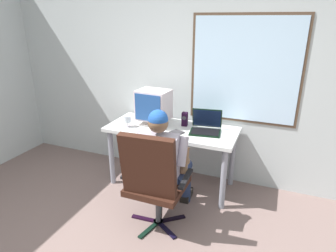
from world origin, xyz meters
TOP-DOWN VIEW (x-y plane):
  - wall_rear at (0.02, 2.09)m, footprint 5.46×0.08m
  - desk at (-0.20, 1.70)m, footprint 1.54×0.67m
  - office_chair at (-0.04, 0.82)m, footprint 0.64×0.60m
  - person_seated at (-0.05, 1.10)m, footprint 0.55×0.78m
  - crt_monitor at (-0.44, 1.72)m, footprint 0.39×0.32m
  - laptop at (0.21, 1.75)m, footprint 0.38×0.36m
  - wine_glass at (-0.70, 1.53)m, footprint 0.09×0.09m
  - desk_speaker at (-0.08, 1.83)m, footprint 0.07×0.08m
  - cd_case at (-0.08, 1.57)m, footprint 0.18×0.17m

SIDE VIEW (x-z plane):
  - office_chair at x=-0.04m, z-range 0.06..1.13m
  - person_seated at x=-0.05m, z-range 0.03..1.24m
  - desk at x=-0.20m, z-range 0.28..1.04m
  - cd_case at x=-0.08m, z-range 0.76..0.77m
  - laptop at x=0.21m, z-range 0.70..0.95m
  - desk_speaker at x=-0.08m, z-range 0.76..0.93m
  - wine_glass at x=-0.70m, z-range 0.78..0.92m
  - crt_monitor at x=-0.44m, z-range 0.79..1.22m
  - wall_rear at x=0.02m, z-range 0.01..2.61m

